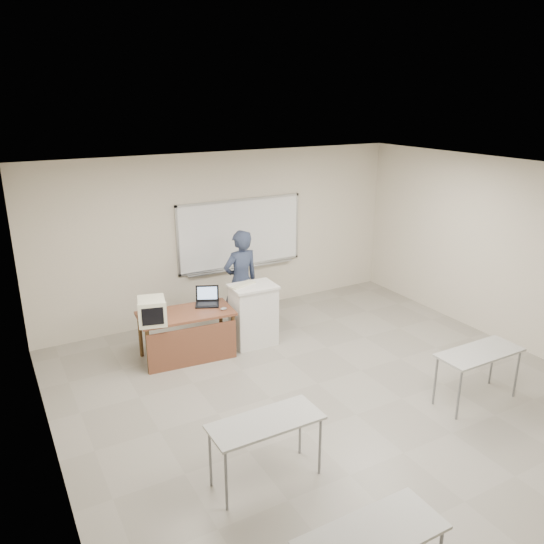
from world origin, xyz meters
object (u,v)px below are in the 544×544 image
keyboard (242,285)px  instructor_desk (189,327)px  crt_monitor (152,311)px  presenter (241,281)px  podium (253,315)px  mouse (224,309)px  whiteboard (241,234)px  laptop (206,301)px

keyboard → instructor_desk: bearing=165.8°
instructor_desk → crt_monitor: size_ratio=3.22×
instructor_desk → presenter: presenter is taller
presenter → instructor_desk: bearing=21.8°
podium → mouse: podium is taller
podium → crt_monitor: size_ratio=2.28×
whiteboard → keyboard: whiteboard is taller
keyboard → presenter: (0.22, 0.51, -0.14)m
podium → keyboard: keyboard is taller
laptop → crt_monitor: bearing=-138.9°
podium → presenter: 0.71m
presenter → laptop: bearing=17.8°
podium → whiteboard: bearing=73.4°
podium → mouse: size_ratio=9.59×
whiteboard → mouse: (-1.07, -1.57, -0.71)m
whiteboard → crt_monitor: 2.69m
podium → presenter: bearing=85.4°
crt_monitor → podium: bearing=14.9°
podium → mouse: 0.63m
crt_monitor → laptop: size_ratio=1.22×
crt_monitor → laptop: crt_monitor is taller
podium → mouse: (-0.57, -0.10, 0.26)m
instructor_desk → laptop: 0.55m
whiteboard → crt_monitor: whiteboard is taller
whiteboard → mouse: whiteboard is taller
crt_monitor → mouse: bearing=10.2°
instructor_desk → laptop: laptop is taller
crt_monitor → keyboard: crt_monitor is taller
laptop → mouse: 0.39m
instructor_desk → keyboard: bearing=10.3°
podium → instructor_desk: bearing=-177.2°
podium → crt_monitor: bearing=-177.0°
whiteboard → presenter: 1.13m
laptop → keyboard: bearing=7.2°
whiteboard → podium: 1.83m
mouse → laptop: bearing=103.7°
instructor_desk → mouse: mouse is taller
podium → keyboard: 0.55m
laptop → keyboard: 0.64m
whiteboard → podium: (-0.50, -1.47, -0.97)m
instructor_desk → presenter: size_ratio=0.80×
mouse → keyboard: bearing=14.2°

